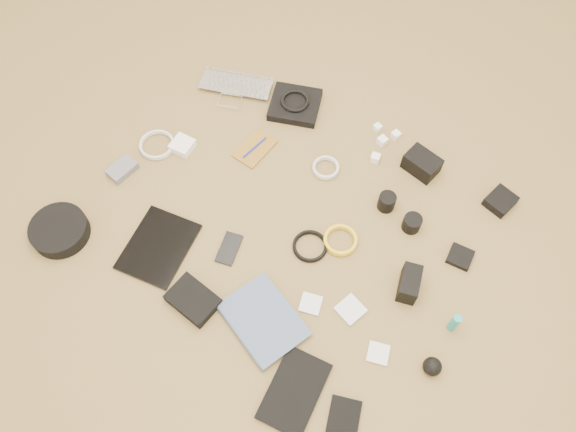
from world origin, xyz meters
The scene contains 33 objects.
laptop centered at (-0.46, 0.37, 0.01)m, with size 0.28×0.20×0.02m, color #BABABE.
headphone_pouch centered at (-0.22, 0.44, 0.02)m, with size 0.18×0.17×0.03m, color black.
headphones centered at (-0.22, 0.44, 0.04)m, with size 0.11×0.11×0.01m, color black.
charger_a centered at (0.10, 0.52, 0.01)m, with size 0.03×0.03×0.02m, color white.
charger_b centered at (0.14, 0.48, 0.01)m, with size 0.03×0.03×0.03m, color white.
charger_c centered at (0.17, 0.53, 0.01)m, with size 0.03×0.03×0.03m, color white.
charger_d centered at (0.16, 0.40, 0.01)m, with size 0.03×0.03×0.03m, color white.
dslr_camera centered at (0.31, 0.45, 0.03)m, with size 0.12×0.08×0.07m, color black.
lens_pouch centered at (0.61, 0.48, 0.02)m, with size 0.08×0.10×0.03m, color black.
notebook_olive centered at (-0.24, 0.20, 0.00)m, with size 0.10×0.15×0.01m, color olive.
pen_blue centered at (-0.24, 0.20, 0.01)m, with size 0.01×0.01×0.12m, color #1326A0.
cable_white_a centered at (0.03, 0.26, 0.01)m, with size 0.10×0.10×0.01m, color silver.
lens_a centered at (0.28, 0.25, 0.03)m, with size 0.06×0.06×0.06m, color black.
lens_b centered at (0.39, 0.22, 0.03)m, with size 0.06×0.06×0.06m, color black.
card_reader centered at (0.58, 0.21, 0.01)m, with size 0.08×0.08×0.02m, color black.
power_brick centered at (-0.46, 0.06, 0.02)m, with size 0.08×0.08×0.03m, color white.
cable_white_b centered at (-0.54, 0.01, 0.01)m, with size 0.13×0.13×0.01m, color silver.
cable_black centered at (0.15, -0.03, 0.01)m, with size 0.12×0.12×0.01m, color black.
cable_yellow centered at (0.22, 0.04, 0.01)m, with size 0.12×0.12×0.01m, color yellow.
flash centered at (0.48, 0.02, 0.04)m, with size 0.06×0.11×0.08m, color black.
lens_cleaner centered at (0.66, -0.02, 0.04)m, with size 0.03×0.03×0.09m, color teal.
battery_charger centered at (-0.58, -0.14, 0.01)m, with size 0.07×0.10×0.03m, color slate.
tablet centered at (-0.28, -0.31, 0.01)m, with size 0.20×0.25×0.01m, color black.
phone centered at (-0.07, -0.18, 0.00)m, with size 0.06×0.12×0.01m, color black.
filter_case_left centered at (0.26, -0.20, 0.00)m, with size 0.07×0.07×0.01m, color silver.
filter_case_mid centered at (0.37, -0.14, 0.01)m, with size 0.08×0.08×0.01m, color silver.
filter_case_right centered at (0.51, -0.22, 0.00)m, with size 0.06×0.06×0.01m, color silver.
air_blower centered at (0.66, -0.17, 0.03)m, with size 0.06×0.06×0.06m, color black.
headphone_case centered at (-0.58, -0.45, 0.03)m, with size 0.19×0.19×0.05m, color black.
drive_case centered at (-0.06, -0.39, 0.02)m, with size 0.15×0.11×0.04m, color black.
paperback centered at (0.13, -0.41, 0.01)m, with size 0.19×0.25×0.03m, color #475978.
notebook_black_a centered at (0.36, -0.45, 0.01)m, with size 0.14×0.23×0.02m, color black.
notebook_black_b centered at (0.52, -0.45, 0.01)m, with size 0.09×0.14×0.01m, color black.
Camera 1 is at (0.53, -0.74, 1.69)m, focal length 35.00 mm.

